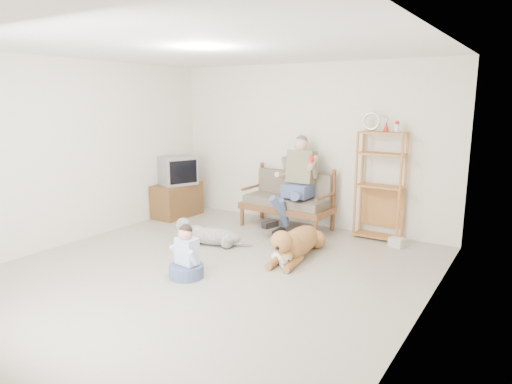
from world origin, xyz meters
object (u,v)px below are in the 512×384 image
Objects in this scene: loveseat at (289,199)px; etagere at (380,185)px; tv_stand at (177,200)px; golden_retriever at (296,243)px.

etagere reaches higher than loveseat.
loveseat is at bearing 13.94° from tv_stand.
golden_retriever is at bearing -115.28° from etagere.
etagere is (1.47, 0.17, 0.36)m from loveseat.
loveseat reaches higher than golden_retriever.
etagere is 1.18× the size of golden_retriever.
loveseat reaches higher than tv_stand.
golden_retriever is (0.80, -1.26, -0.28)m from loveseat.
etagere is at bearing 8.96° from loveseat.
loveseat is at bearing 115.77° from golden_retriever.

